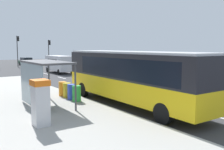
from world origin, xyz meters
The scene contains 20 objects.
ground_plane centered at (0.00, 14.00, -0.02)m, with size 56.00×92.00×0.04m, color #38383A.
sidewalk_platform centered at (-6.40, 2.00, 0.09)m, with size 6.20×30.00×0.18m, color #ADAAA3.
lane_stripe_seg_1 centered at (0.25, -1.00, 0.01)m, with size 0.16×2.20×0.01m, color silver.
lane_stripe_seg_2 centered at (0.25, 4.00, 0.01)m, with size 0.16×2.20×0.01m, color silver.
lane_stripe_seg_3 centered at (0.25, 9.00, 0.01)m, with size 0.16×2.20×0.01m, color silver.
lane_stripe_seg_4 centered at (0.25, 14.00, 0.01)m, with size 0.16×2.20×0.01m, color silver.
lane_stripe_seg_5 centered at (0.25, 19.00, 0.01)m, with size 0.16×2.20×0.01m, color silver.
lane_stripe_seg_6 centered at (0.25, 24.00, 0.01)m, with size 0.16×2.20×0.01m, color silver.
lane_stripe_seg_7 centered at (0.25, 29.00, 0.01)m, with size 0.16×2.20×0.01m, color silver.
bus centered at (-1.71, -0.80, 1.84)m, with size 2.63×11.03×3.21m.
white_van centered at (2.20, 19.28, 1.34)m, with size 2.06×5.21×2.30m.
sedan_near centered at (2.30, 35.12, 0.79)m, with size 1.93×4.44×1.52m.
ticket_machine centered at (-7.56, -2.07, 1.17)m, with size 0.66×0.76×1.94m.
recycling_bin_green centered at (-4.20, 1.33, 0.66)m, with size 0.52×0.52×0.95m, color green.
recycling_bin_blue centered at (-4.20, 2.03, 0.66)m, with size 0.52×0.52×0.95m, color blue.
recycling_bin_yellow centered at (-4.20, 2.73, 0.66)m, with size 0.52×0.52×0.95m, color yellow.
recycling_bin_orange centered at (-4.20, 3.43, 0.66)m, with size 0.52×0.52×0.95m, color orange.
traffic_light_near_side centered at (5.50, 31.76, 3.19)m, with size 0.49×0.28×4.77m.
traffic_light_median centered at (0.39, 33.36, 3.58)m, with size 0.49×0.28×5.42m.
bus_shelter centered at (-6.41, 1.23, 2.10)m, with size 1.80×4.00×2.50m.
Camera 1 is at (-10.85, -12.08, 3.45)m, focal length 39.72 mm.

